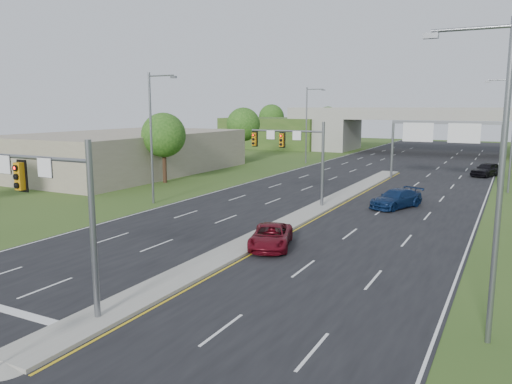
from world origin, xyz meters
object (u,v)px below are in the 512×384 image
at_px(signal_mast_near, 47,196).
at_px(car_far_b, 396,199).
at_px(overpass, 429,133).
at_px(car_far_c, 487,169).
at_px(sign_gantry, 443,134).
at_px(signal_mast_far, 297,149).
at_px(car_far_a, 271,236).

bearing_deg(signal_mast_near, car_far_b, 74.35).
distance_m(overpass, car_far_c, 30.52).
bearing_deg(signal_mast_near, overpass, 88.38).
xyz_separation_m(sign_gantry, car_far_b, (-1.20, -17.36, -4.46)).
distance_m(sign_gantry, car_far_c, 9.12).
relative_size(signal_mast_far, sign_gantry, 0.60).
height_order(signal_mast_near, car_far_b, signal_mast_near).
xyz_separation_m(signal_mast_far, car_far_a, (3.76, -12.67, -4.04)).
bearing_deg(car_far_b, signal_mast_far, -137.74).
relative_size(signal_mast_far, car_far_a, 1.46).
bearing_deg(signal_mast_far, car_far_b, 18.82).
bearing_deg(car_far_c, car_far_b, -78.76).
distance_m(signal_mast_far, car_far_c, 30.09).
height_order(sign_gantry, car_far_b, sign_gantry).
distance_m(overpass, car_far_b, 52.79).
relative_size(signal_mast_near, car_far_a, 1.46).
xyz_separation_m(signal_mast_far, car_far_c, (13.26, 26.73, -3.86)).
height_order(signal_mast_near, overpass, overpass).
bearing_deg(car_far_c, signal_mast_far, -92.25).
height_order(signal_mast_far, overpass, overpass).
height_order(signal_mast_far, sign_gantry, signal_mast_far).
height_order(sign_gantry, car_far_c, sign_gantry).
xyz_separation_m(overpass, car_far_c, (11.00, -28.34, -2.69)).
relative_size(sign_gantry, car_far_a, 2.41).
relative_size(car_far_a, car_far_c, 0.97).
height_order(signal_mast_near, signal_mast_far, same).
height_order(signal_mast_near, car_far_a, signal_mast_near).
xyz_separation_m(signal_mast_near, sign_gantry, (8.95, 44.99, 0.51)).
relative_size(sign_gantry, car_far_b, 2.21).
xyz_separation_m(overpass, car_far_a, (1.50, -67.74, -2.87)).
relative_size(signal_mast_near, car_far_b, 1.34).
bearing_deg(car_far_c, car_far_a, -79.41).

